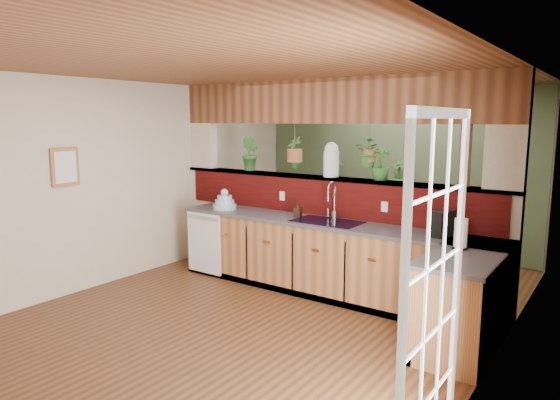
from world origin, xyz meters
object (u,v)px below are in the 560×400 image
Objects in this scene: soap_dispenser at (298,210)px; paper_towel at (461,234)px; faucet at (332,199)px; coffee_maker at (442,225)px; glass_jar at (331,160)px; dish_stack at (225,203)px; shelving_console at (365,219)px.

soap_dispenser is 0.61× the size of paper_towel.
soap_dispenser is at bearing -161.97° from faucet.
paper_towel is at bearing -33.37° from coffee_maker.
faucet is 0.46m from soap_dispenser.
faucet is 0.53m from glass_jar.
dish_stack is 2.58m from shelving_console.
coffee_maker is at bearing -6.32° from faucet.
paper_towel is (0.30, -0.40, 0.01)m from coffee_maker.
glass_jar is 0.29× the size of shelving_console.
faucet is 2.48× the size of soap_dispenser.
coffee_maker is (2.92, 0.08, 0.04)m from dish_stack.
paper_towel is 2.06m from glass_jar.
faucet reaches higher than shelving_console.
faucet is at bearing 8.49° from dish_stack.
paper_towel is at bearing -11.25° from soap_dispenser.
faucet reaches higher than dish_stack.
coffee_maker reaches higher than shelving_console.
faucet is at bearing -166.29° from coffee_maker.
glass_jar is at bearing -173.65° from coffee_maker.
soap_dispenser is at bearing -160.55° from coffee_maker.
faucet is at bearing 18.03° from soap_dispenser.
soap_dispenser is at bearing 4.81° from dish_stack.
faucet is 1.40m from coffee_maker.
glass_jar is at bearing 17.95° from dish_stack.
paper_towel is 3.53m from shelving_console.
dish_stack is (-1.53, -0.23, -0.17)m from faucet.
shelving_console is (0.96, 2.35, -0.49)m from dish_stack.
paper_towel is 0.72× the size of glass_jar.
glass_jar is (0.26, 0.35, 0.61)m from soap_dispenser.
soap_dispenser is (-0.41, -0.13, -0.16)m from faucet.
shelving_console is (-2.25, 2.67, -0.54)m from paper_towel.
glass_jar reaches higher than soap_dispenser.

